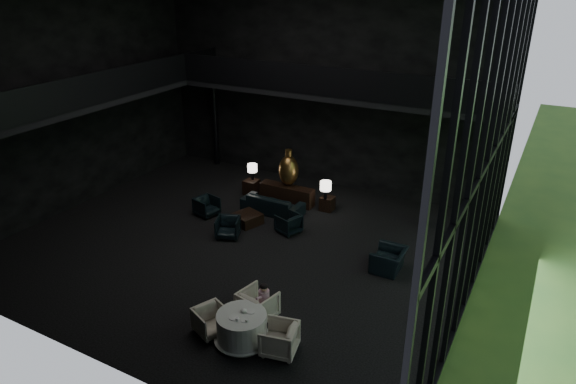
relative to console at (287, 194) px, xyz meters
The scene contains 34 objects.
floor 3.54m from the console, 86.38° to the right, with size 14.00×12.00×0.02m, color black.
wall_back 4.43m from the console, 84.86° to the left, with size 14.00×0.04×8.00m, color black.
wall_front 10.20m from the console, 88.66° to the right, with size 14.00×0.04×8.00m, color black.
wall_left 8.47m from the console, 152.56° to the right, with size 0.04×12.00×8.00m, color black.
curtain_wall 8.79m from the console, 26.13° to the right, with size 0.20×12.00×8.00m, color black, non-canonical shape.
mezzanine_left 7.69m from the console, 148.65° to the right, with size 2.00×12.00×0.25m, color black.
mezzanine_back 4.13m from the console, 50.45° to the left, with size 12.00×2.00×0.25m, color black.
railing_left 7.30m from the console, 143.62° to the right, with size 0.06×12.00×1.00m, color black.
railing_back 4.46m from the console, 21.46° to the left, with size 12.00×0.06×1.00m, color black.
column_nw 5.51m from the console, 155.46° to the left, with size 0.24×0.24×4.00m, color black.
column_ne 5.31m from the console, ahead, with size 0.24×0.24×4.00m, color black.
console is the anchor object (origin of this frame).
bronze_urn 0.94m from the console, 90.00° to the left, with size 0.74×0.74×1.38m.
side_table_left 1.60m from the console, behind, with size 0.52×0.52×0.58m, color black.
table_lamp_left 1.75m from the console, behind, with size 0.38×0.38×0.63m.
side_table_right 1.61m from the console, ahead, with size 0.46×0.46×0.51m, color black.
table_lamp_right 1.73m from the console, ahead, with size 0.40×0.40×0.67m.
sofa 0.98m from the console, 93.35° to the right, with size 2.47×0.72×0.96m, color black.
lounge_armchair_west 3.05m from the console, 131.10° to the right, with size 0.70×0.65×0.72m, color black.
lounge_armchair_east 2.37m from the console, 60.10° to the right, with size 0.66×0.61×0.67m, color black.
lounge_armchair_south 3.31m from the console, 97.06° to the right, with size 0.71×0.66×0.73m, color black.
window_armchair 5.57m from the console, 29.20° to the right, with size 0.98×0.64×0.86m, color black.
coffee_table 2.21m from the console, 99.72° to the right, with size 0.83×0.83×0.37m, color black.
dining_table 7.91m from the console, 69.08° to the right, with size 1.34×1.34×0.75m.
dining_chair_north 6.99m from the console, 67.39° to the right, with size 0.91×0.85×0.94m, color #B3AD98.
dining_chair_east 8.22m from the console, 62.62° to the right, with size 0.81×0.76×0.83m, color #C7B294.
dining_chair_west 7.74m from the console, 75.02° to the right, with size 0.70×0.66×0.72m, color #AAA28B.
child 7.04m from the console, 66.02° to the right, with size 0.27×0.27×0.59m.
plate_a 8.05m from the console, 70.09° to the right, with size 0.25×0.25×0.02m, color white.
plate_b 7.77m from the console, 67.69° to the right, with size 0.23×0.23×0.02m, color white.
saucer 8.12m from the console, 68.31° to the right, with size 0.16×0.16×0.01m, color white.
coffee_cup 8.14m from the console, 67.82° to the right, with size 0.08×0.08×0.06m, color white.
cereal_bowl 7.80m from the console, 68.86° to the right, with size 0.15×0.15×0.08m, color white.
cream_pot 8.15m from the console, 69.45° to the right, with size 0.07×0.07×0.08m, color #99999E.
Camera 1 is at (8.20, -11.92, 8.12)m, focal length 32.00 mm.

